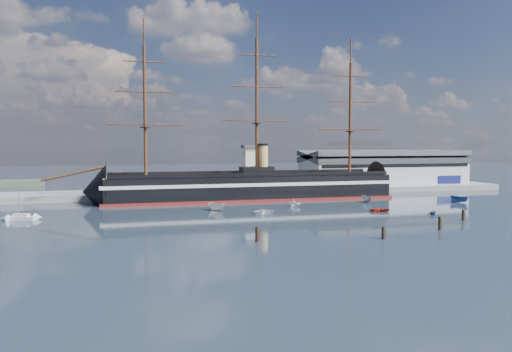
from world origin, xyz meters
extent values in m
plane|color=#242F3D|center=(0.00, 40.00, 0.00)|extent=(600.00, 600.00, 0.00)
cube|color=slate|center=(10.00, 76.00, 0.00)|extent=(180.00, 18.00, 2.00)
cube|color=#B7BABC|center=(58.00, 80.00, 7.00)|extent=(62.00, 20.00, 10.00)
cube|color=#3F4247|center=(58.00, 80.00, 12.60)|extent=(63.00, 21.00, 2.00)
cube|color=silver|center=(3.00, 73.00, 9.00)|extent=(4.00, 4.00, 14.00)
cube|color=#3F4247|center=(3.00, 73.00, 16.50)|extent=(5.00, 5.00, 1.00)
cube|color=black|center=(-0.33, 60.00, 4.00)|extent=(88.12, 16.65, 7.00)
cube|color=silver|center=(-0.33, 60.00, 5.20)|extent=(90.12, 16.90, 1.00)
cube|color=maroon|center=(-0.33, 60.00, 0.35)|extent=(90.12, 16.86, 0.90)
cone|color=black|center=(-46.83, 60.00, 3.70)|extent=(14.11, 15.78, 15.68)
cone|color=black|center=(46.17, 60.00, 3.70)|extent=(11.11, 15.76, 15.68)
cube|color=brown|center=(-0.33, 60.00, 7.60)|extent=(88.11, 15.37, 0.40)
cube|color=black|center=(1.67, 60.00, 9.00)|extent=(10.04, 6.07, 2.50)
cylinder|color=tan|center=(3.67, 60.00, 12.50)|extent=(3.20, 3.20, 9.00)
cylinder|color=#381E0F|center=(-52.33, 60.00, 9.00)|extent=(17.76, 0.83, 4.43)
cylinder|color=#381E0F|center=(-32.33, 60.00, 26.80)|extent=(0.90, 0.90, 38.00)
cylinder|color=#381E0F|center=(1.67, 60.00, 28.80)|extent=(0.90, 0.90, 42.00)
cylinder|color=#381E0F|center=(33.67, 60.00, 25.80)|extent=(0.90, 0.90, 36.00)
cube|color=silver|center=(-61.87, 33.26, 0.44)|extent=(6.86, 4.23, 0.88)
cube|color=silver|center=(-61.87, 33.26, 1.15)|extent=(3.80, 2.61, 0.70)
cylinder|color=#B2B2B7|center=(-62.32, 33.26, 5.73)|extent=(0.14, 0.14, 9.69)
imported|color=silver|center=(-15.76, 36.94, 0.00)|extent=(7.17, 5.63, 2.74)
imported|color=white|center=(-5.42, 27.97, 0.00)|extent=(2.32, 3.84, 1.68)
imported|color=gray|center=(30.96, 42.93, 0.00)|extent=(6.33, 2.57, 2.49)
imported|color=white|center=(6.78, 39.91, 0.00)|extent=(6.46, 6.39, 2.32)
imported|color=#9C2A13|center=(24.14, 23.41, 0.00)|extent=(2.30, 3.42, 1.48)
imported|color=navy|center=(57.13, 35.06, 0.00)|extent=(6.79, 5.24, 2.58)
imported|color=navy|center=(33.54, 14.76, 0.00)|extent=(3.56, 4.70, 1.58)
cylinder|color=black|center=(-17.11, -5.67, 0.00)|extent=(0.64, 0.64, 3.36)
cylinder|color=black|center=(5.66, -9.73, 0.00)|extent=(0.64, 0.64, 2.98)
cylinder|color=black|center=(21.78, -4.06, 0.00)|extent=(0.64, 0.64, 3.41)
cylinder|color=black|center=(34.90, 5.42, 0.00)|extent=(0.64, 0.64, 3.12)
camera|label=1|loc=(-41.37, -89.82, 17.31)|focal=35.00mm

